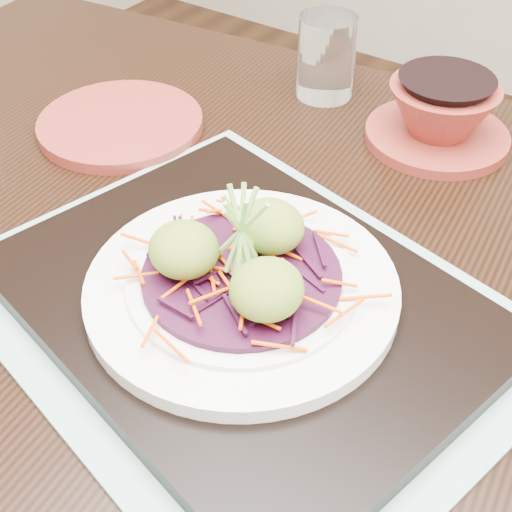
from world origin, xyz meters
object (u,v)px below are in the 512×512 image
Objects in this scene: white_plate at (242,287)px; terracotta_side_plate at (121,124)px; serving_tray at (242,302)px; dining_table at (268,366)px; terracotta_bowl_set at (440,117)px; water_glass at (326,57)px.

terracotta_side_plate is (-0.29, 0.16, -0.02)m from white_plate.
serving_tray is 1.54× the size of white_plate.
white_plate reaches higher than terracotta_side_plate.
serving_tray is (-0.00, -0.04, 0.12)m from dining_table.
dining_table is at bearing -93.82° from terracotta_bowl_set.
white_plate reaches higher than dining_table.
terracotta_bowl_set is (0.16, -0.02, -0.02)m from water_glass.
water_glass is (-0.14, 0.36, 0.04)m from serving_tray.
water_glass reaches higher than serving_tray.
terracotta_bowl_set is at bearing 79.97° from dining_table.
terracotta_side_plate reaches higher than dining_table.
water_glass is at bearing 172.64° from terracotta_bowl_set.
white_plate is at bearing -29.18° from terracotta_side_plate.
dining_table is 0.14m from white_plate.
serving_tray is at bearing -93.58° from terracotta_bowl_set.
white_plate is 1.48× the size of terracotta_bowl_set.
terracotta_bowl_set reaches higher than terracotta_side_plate.
dining_table is 3.52× the size of serving_tray.
dining_table is 8.05× the size of terracotta_bowl_set.
terracotta_side_plate is (-0.29, 0.12, 0.11)m from dining_table.
water_glass is (-0.14, 0.32, 0.16)m from dining_table.
terracotta_bowl_set is at bearing -7.36° from water_glass.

